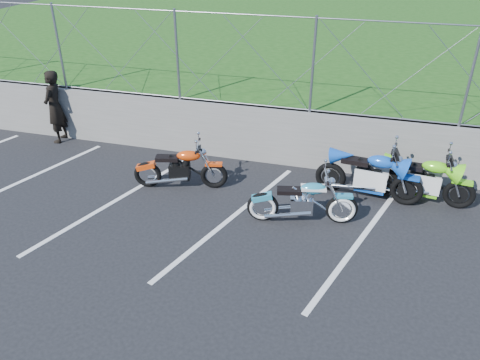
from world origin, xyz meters
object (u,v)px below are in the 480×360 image
(cruiser_turquoise, at_px, (304,203))
(sportbike_blue, at_px, (370,177))
(person_standing, at_px, (55,107))
(sportbike_green, at_px, (423,181))
(naked_orange, at_px, (182,170))

(cruiser_turquoise, relative_size, sportbike_blue, 0.94)
(sportbike_blue, distance_m, person_standing, 7.69)
(cruiser_turquoise, bearing_deg, sportbike_green, 20.04)
(sportbike_blue, bearing_deg, person_standing, -179.37)
(sportbike_green, distance_m, person_standing, 8.69)
(cruiser_turquoise, xyz_separation_m, sportbike_green, (2.14, 1.37, 0.04))
(sportbike_green, xyz_separation_m, person_standing, (-8.66, 0.60, 0.45))
(sportbike_blue, xyz_separation_m, person_standing, (-7.65, 0.76, 0.43))
(naked_orange, relative_size, sportbike_green, 0.96)
(cruiser_turquoise, height_order, naked_orange, cruiser_turquoise)
(cruiser_turquoise, distance_m, sportbike_blue, 1.66)
(naked_orange, xyz_separation_m, sportbike_blue, (3.75, 0.63, 0.06))
(cruiser_turquoise, height_order, sportbike_blue, sportbike_blue)
(person_standing, bearing_deg, cruiser_turquoise, 64.79)
(cruiser_turquoise, xyz_separation_m, sportbike_blue, (1.12, 1.22, 0.07))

